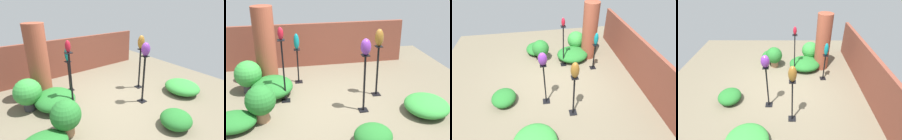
% 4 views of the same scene
% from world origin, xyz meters
% --- Properties ---
extents(ground_plane, '(8.00, 8.00, 0.00)m').
position_xyz_m(ground_plane, '(0.00, 0.00, 0.00)').
color(ground_plane, '#6B604C').
extents(brick_wall_back, '(5.60, 0.12, 1.35)m').
position_xyz_m(brick_wall_back, '(0.00, 2.62, 0.67)').
color(brick_wall_back, brown).
rests_on(brick_wall_back, ground).
extents(brick_pillar, '(0.53, 0.53, 2.09)m').
position_xyz_m(brick_pillar, '(-1.43, 1.43, 1.04)').
color(brick_pillar, brown).
rests_on(brick_pillar, ground).
extents(pedestal_ruby, '(0.20, 0.20, 1.51)m').
position_xyz_m(pedestal_ruby, '(-0.99, 0.39, 0.70)').
color(pedestal_ruby, black).
rests_on(pedestal_ruby, ground).
extents(pedestal_bronze, '(0.20, 0.20, 1.26)m').
position_xyz_m(pedestal_bronze, '(1.22, 0.30, 0.58)').
color(pedestal_bronze, black).
rests_on(pedestal_bronze, ground).
extents(pedestal_violet, '(0.20, 0.20, 1.31)m').
position_xyz_m(pedestal_violet, '(0.70, -0.38, 0.60)').
color(pedestal_violet, black).
rests_on(pedestal_violet, ground).
extents(pedestal_teal, '(0.20, 0.20, 0.94)m').
position_xyz_m(pedestal_teal, '(-0.63, 1.41, 0.43)').
color(pedestal_teal, black).
rests_on(pedestal_teal, ground).
extents(art_vase_ruby, '(0.13, 0.12, 0.28)m').
position_xyz_m(art_vase_ruby, '(-0.99, 0.39, 1.65)').
color(art_vase_ruby, maroon).
rests_on(art_vase_ruby, pedestal_ruby).
extents(art_vase_bronze, '(0.20, 0.20, 0.41)m').
position_xyz_m(art_vase_bronze, '(1.22, 0.30, 1.46)').
color(art_vase_bronze, brown).
rests_on(art_vase_bronze, pedestal_bronze).
extents(art_vase_violet, '(0.21, 0.23, 0.34)m').
position_xyz_m(art_vase_violet, '(0.70, -0.38, 1.48)').
color(art_vase_violet, '#6B2D8C').
rests_on(art_vase_violet, pedestal_violet).
extents(art_vase_teal, '(0.14, 0.14, 0.43)m').
position_xyz_m(art_vase_teal, '(-0.63, 1.41, 1.16)').
color(art_vase_teal, '#0F727A').
rests_on(art_vase_teal, pedestal_teal).
extents(potted_plant_mid_right, '(0.67, 0.67, 0.83)m').
position_xyz_m(potted_plant_mid_right, '(-1.88, 1.04, 0.48)').
color(potted_plant_mid_right, '#2D2D33').
rests_on(potted_plant_mid_right, ground).
extents(potted_plant_front_left, '(0.62, 0.62, 0.79)m').
position_xyz_m(potted_plant_front_left, '(-1.47, -0.38, 0.46)').
color(potted_plant_front_left, '#936B4C').
rests_on(potted_plant_front_left, ground).
extents(foliage_bed_east, '(0.90, 0.72, 0.34)m').
position_xyz_m(foliage_bed_east, '(-2.01, -0.58, 0.17)').
color(foliage_bed_east, '#236B28').
rests_on(foliage_bed_east, ground).
extents(foliage_bed_west, '(0.70, 0.67, 0.37)m').
position_xyz_m(foliage_bed_west, '(0.54, -1.55, 0.18)').
color(foliage_bed_west, '#236B28').
rests_on(foliage_bed_west, ground).
extents(foliage_bed_rear, '(1.01, 1.15, 0.42)m').
position_xyz_m(foliage_bed_rear, '(-1.31, 0.79, 0.21)').
color(foliage_bed_rear, '#236B28').
rests_on(foliage_bed_rear, ground).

